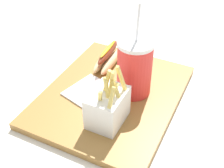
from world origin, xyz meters
TOP-DOWN VIEW (x-y plane):
  - ground_plane at (0.00, 0.00)m, footprint 2.40×2.40m
  - food_tray at (0.00, 0.00)m, footprint 0.43×0.35m
  - soda_cup at (0.03, -0.05)m, footprint 0.09×0.09m
  - fries_basket at (-0.10, -0.04)m, footprint 0.10×0.08m
  - hot_dog_1 at (0.12, 0.07)m, footprint 0.15×0.06m
  - ketchup_cup_1 at (0.12, -0.03)m, footprint 0.03×0.03m
  - napkin_stack at (-0.03, 0.05)m, footprint 0.15×0.15m

SIDE VIEW (x-z plane):
  - ground_plane at x=0.00m, z-range -0.02..0.00m
  - food_tray at x=0.00m, z-range 0.00..0.02m
  - napkin_stack at x=-0.03m, z-range 0.02..0.02m
  - ketchup_cup_1 at x=0.12m, z-range 0.02..0.04m
  - hot_dog_1 at x=0.12m, z-range 0.01..0.07m
  - fries_basket at x=-0.10m, z-range -0.01..0.15m
  - soda_cup at x=0.03m, z-range -0.03..0.22m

